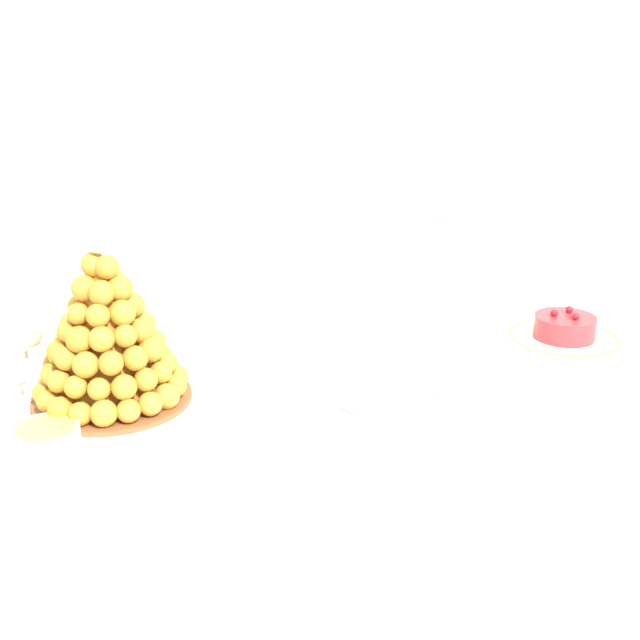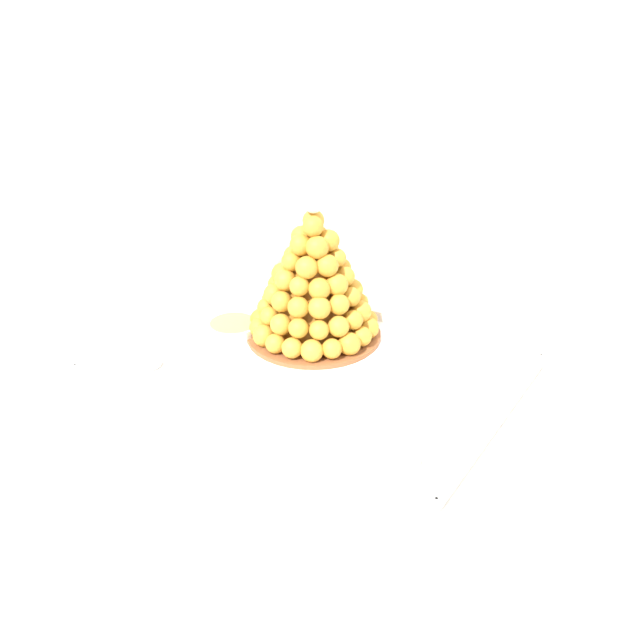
{
  "view_description": "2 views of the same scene",
  "coord_description": "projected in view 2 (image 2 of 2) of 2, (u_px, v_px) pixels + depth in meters",
  "views": [
    {
      "loc": [
        -0.74,
        -0.9,
        1.29
      ],
      "look_at": [
        -0.07,
        -0.03,
        0.9
      ],
      "focal_mm": 45.09,
      "sensor_mm": 36.0,
      "label": 1
    },
    {
      "loc": [
        0.35,
        -0.9,
        1.44
      ],
      "look_at": [
        -0.17,
        -0.03,
        0.92
      ],
      "focal_mm": 44.84,
      "sensor_mm": 36.0,
      "label": 2
    }
  ],
  "objects": [
    {
      "name": "backdrop_wall",
      "position": [
        638.0,
        14.0,
        1.66
      ],
      "size": [
        4.8,
        0.1,
        2.5
      ],
      "primitive_type": "cube",
      "color": "silver",
      "rests_on": "ground_plane"
    },
    {
      "name": "wine_glass",
      "position": [
        283.0,
        255.0,
        1.47
      ],
      "size": [
        0.06,
        0.06,
        0.16
      ],
      "color": "silver",
      "rests_on": "buffet_table"
    },
    {
      "name": "dessert_cup_mid_left",
      "position": [
        268.0,
        393.0,
        1.22
      ],
      "size": [
        0.06,
        0.06,
        0.05
      ],
      "color": "silver",
      "rests_on": "serving_tray"
    },
    {
      "name": "serving_tray",
      "position": [
        311.0,
        369.0,
        1.33
      ],
      "size": [
        0.66,
        0.44,
        0.02
      ],
      "color": "white",
      "rests_on": "buffet_table"
    },
    {
      "name": "buffet_table",
      "position": [
        429.0,
        495.0,
        1.2
      ],
      "size": [
        1.53,
        0.88,
        0.75
      ],
      "color": "brown",
      "rests_on": "ground_plane"
    },
    {
      "name": "dessert_cup_centre",
      "position": [
        400.0,
        445.0,
        1.1
      ],
      "size": [
        0.06,
        0.06,
        0.05
      ],
      "color": "silver",
      "rests_on": "serving_tray"
    },
    {
      "name": "creme_brulee_ramekin",
      "position": [
        233.0,
        328.0,
        1.43
      ],
      "size": [
        0.09,
        0.09,
        0.02
      ],
      "color": "white",
      "rests_on": "serving_tray"
    },
    {
      "name": "croquembouche",
      "position": [
        314.0,
        284.0,
        1.38
      ],
      "size": [
        0.24,
        0.24,
        0.27
      ],
      "color": "brown",
      "rests_on": "serving_tray"
    },
    {
      "name": "dessert_cup_left",
      "position": [
        146.0,
        351.0,
        1.33
      ],
      "size": [
        0.05,
        0.05,
        0.05
      ],
      "color": "silver",
      "rests_on": "serving_tray"
    }
  ]
}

